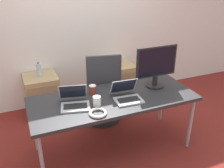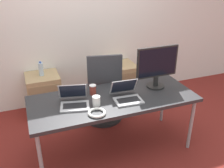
{
  "view_description": "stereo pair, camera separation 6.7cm",
  "coord_description": "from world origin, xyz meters",
  "px_view_note": "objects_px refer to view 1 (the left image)",
  "views": [
    {
      "loc": [
        -0.94,
        -2.27,
        2.05
      ],
      "look_at": [
        0.0,
        0.04,
        0.86
      ],
      "focal_mm": 40.0,
      "sensor_mm": 36.0,
      "label": 1
    },
    {
      "loc": [
        -0.88,
        -2.3,
        2.05
      ],
      "look_at": [
        0.0,
        0.04,
        0.86
      ],
      "focal_mm": 40.0,
      "sensor_mm": 36.0,
      "label": 2
    }
  ],
  "objects_px": {
    "coffee_cup_brown": "(93,90)",
    "cable_coil": "(98,113)",
    "coffee_cup_white": "(97,101)",
    "monitor": "(156,66)",
    "cabinet_right": "(118,82)",
    "laptop_right": "(127,95)",
    "office_chair": "(102,96)",
    "laptop_left": "(74,102)",
    "water_bottle": "(39,70)",
    "cabinet_left": "(42,95)"
  },
  "relations": [
    {
      "from": "coffee_cup_brown",
      "to": "cable_coil",
      "type": "bearing_deg",
      "value": -101.56
    },
    {
      "from": "coffee_cup_white",
      "to": "monitor",
      "type": "bearing_deg",
      "value": 12.57
    },
    {
      "from": "cabinet_right",
      "to": "laptop_right",
      "type": "height_order",
      "value": "laptop_right"
    },
    {
      "from": "cabinet_right",
      "to": "coffee_cup_brown",
      "type": "xyz_separation_m",
      "value": [
        -0.76,
        -0.99,
        0.46
      ]
    },
    {
      "from": "office_chair",
      "to": "coffee_cup_brown",
      "type": "xyz_separation_m",
      "value": [
        -0.28,
        -0.47,
        0.38
      ]
    },
    {
      "from": "laptop_left",
      "to": "monitor",
      "type": "xyz_separation_m",
      "value": [
        1.03,
        0.08,
        0.22
      ]
    },
    {
      "from": "cabinet_right",
      "to": "monitor",
      "type": "xyz_separation_m",
      "value": [
        0.01,
        -1.08,
        0.67
      ]
    },
    {
      "from": "cabinet_right",
      "to": "monitor",
      "type": "height_order",
      "value": "monitor"
    },
    {
      "from": "cabinet_right",
      "to": "water_bottle",
      "type": "distance_m",
      "value": 1.3
    },
    {
      "from": "cabinet_right",
      "to": "monitor",
      "type": "bearing_deg",
      "value": -89.36
    },
    {
      "from": "coffee_cup_white",
      "to": "coffee_cup_brown",
      "type": "distance_m",
      "value": 0.27
    },
    {
      "from": "water_bottle",
      "to": "cable_coil",
      "type": "bearing_deg",
      "value": -74.66
    },
    {
      "from": "water_bottle",
      "to": "coffee_cup_brown",
      "type": "relative_size",
      "value": 1.85
    },
    {
      "from": "cabinet_left",
      "to": "cabinet_right",
      "type": "height_order",
      "value": "same"
    },
    {
      "from": "laptop_left",
      "to": "laptop_right",
      "type": "relative_size",
      "value": 1.1
    },
    {
      "from": "cabinet_right",
      "to": "cable_coil",
      "type": "height_order",
      "value": "cable_coil"
    },
    {
      "from": "cabinet_left",
      "to": "coffee_cup_brown",
      "type": "relative_size",
      "value": 5.37
    },
    {
      "from": "laptop_right",
      "to": "coffee_cup_white",
      "type": "height_order",
      "value": "laptop_right"
    },
    {
      "from": "laptop_right",
      "to": "coffee_cup_white",
      "type": "relative_size",
      "value": 3.03
    },
    {
      "from": "office_chair",
      "to": "laptop_right",
      "type": "relative_size",
      "value": 3.2
    },
    {
      "from": "cabinet_right",
      "to": "coffee_cup_white",
      "type": "height_order",
      "value": "coffee_cup_white"
    },
    {
      "from": "monitor",
      "to": "coffee_cup_brown",
      "type": "distance_m",
      "value": 0.8
    },
    {
      "from": "water_bottle",
      "to": "monitor",
      "type": "bearing_deg",
      "value": -40.88
    },
    {
      "from": "monitor",
      "to": "laptop_right",
      "type": "bearing_deg",
      "value": -160.0
    },
    {
      "from": "cabinet_right",
      "to": "laptop_left",
      "type": "relative_size",
      "value": 1.69
    },
    {
      "from": "water_bottle",
      "to": "laptop_right",
      "type": "xyz_separation_m",
      "value": [
        0.79,
        -1.24,
        0.04
      ]
    },
    {
      "from": "water_bottle",
      "to": "cabinet_right",
      "type": "bearing_deg",
      "value": -0.1
    },
    {
      "from": "coffee_cup_white",
      "to": "coffee_cup_brown",
      "type": "bearing_deg",
      "value": 81.28
    },
    {
      "from": "cabinet_left",
      "to": "office_chair",
      "type": "bearing_deg",
      "value": -34.58
    },
    {
      "from": "office_chair",
      "to": "monitor",
      "type": "distance_m",
      "value": 0.94
    },
    {
      "from": "cabinet_left",
      "to": "cable_coil",
      "type": "xyz_separation_m",
      "value": [
        0.39,
        -1.42,
        0.42
      ]
    },
    {
      "from": "coffee_cup_brown",
      "to": "cable_coil",
      "type": "relative_size",
      "value": 0.62
    },
    {
      "from": "cabinet_left",
      "to": "cabinet_right",
      "type": "xyz_separation_m",
      "value": [
        1.23,
        0.0,
        0.0
      ]
    },
    {
      "from": "monitor",
      "to": "coffee_cup_white",
      "type": "height_order",
      "value": "monitor"
    },
    {
      "from": "laptop_left",
      "to": "coffee_cup_brown",
      "type": "xyz_separation_m",
      "value": [
        0.26,
        0.17,
        0.01
      ]
    },
    {
      "from": "cabinet_right",
      "to": "cable_coil",
      "type": "relative_size",
      "value": 3.35
    },
    {
      "from": "cabinet_right",
      "to": "monitor",
      "type": "distance_m",
      "value": 1.27
    },
    {
      "from": "cabinet_right",
      "to": "cabinet_left",
      "type": "bearing_deg",
      "value": 180.0
    },
    {
      "from": "laptop_left",
      "to": "coffee_cup_white",
      "type": "bearing_deg",
      "value": -24.26
    },
    {
      "from": "laptop_left",
      "to": "office_chair",
      "type": "bearing_deg",
      "value": 49.78
    },
    {
      "from": "cable_coil",
      "to": "coffee_cup_white",
      "type": "bearing_deg",
      "value": 73.92
    },
    {
      "from": "office_chair",
      "to": "coffee_cup_white",
      "type": "distance_m",
      "value": 0.88
    },
    {
      "from": "coffee_cup_brown",
      "to": "coffee_cup_white",
      "type": "bearing_deg",
      "value": -98.72
    },
    {
      "from": "laptop_right",
      "to": "coffee_cup_brown",
      "type": "bearing_deg",
      "value": 141.79
    },
    {
      "from": "monitor",
      "to": "coffee_cup_brown",
      "type": "height_order",
      "value": "monitor"
    },
    {
      "from": "coffee_cup_brown",
      "to": "cable_coil",
      "type": "height_order",
      "value": "coffee_cup_brown"
    },
    {
      "from": "cabinet_left",
      "to": "cabinet_right",
      "type": "relative_size",
      "value": 1.0
    },
    {
      "from": "water_bottle",
      "to": "coffee_cup_white",
      "type": "bearing_deg",
      "value": -70.9
    },
    {
      "from": "water_bottle",
      "to": "laptop_left",
      "type": "relative_size",
      "value": 0.58
    },
    {
      "from": "office_chair",
      "to": "laptop_right",
      "type": "bearing_deg",
      "value": -87.4
    }
  ]
}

